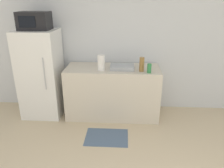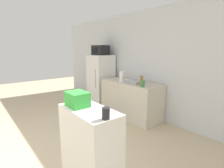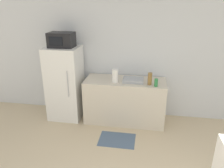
{
  "view_description": "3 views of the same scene",
  "coord_description": "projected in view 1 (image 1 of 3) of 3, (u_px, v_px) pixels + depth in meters",
  "views": [
    {
      "loc": [
        -0.05,
        -0.52,
        1.97
      ],
      "look_at": [
        -0.21,
        2.06,
        0.95
      ],
      "focal_mm": 35.0,
      "sensor_mm": 36.0,
      "label": 1
    },
    {
      "loc": [
        2.72,
        -0.04,
        1.68
      ],
      "look_at": [
        -0.24,
        2.38,
        0.91
      ],
      "focal_mm": 28.0,
      "sensor_mm": 36.0,
      "label": 2
    },
    {
      "loc": [
        0.15,
        -1.02,
        2.35
      ],
      "look_at": [
        -0.35,
        1.99,
        1.17
      ],
      "focal_mm": 35.0,
      "sensor_mm": 36.0,
      "label": 3
    }
  ],
  "objects": [
    {
      "name": "wall_back",
      "position": [
        128.0,
        39.0,
        3.86
      ],
      "size": [
        8.0,
        0.06,
        2.6
      ],
      "primitive_type": "cube",
      "color": "silver",
      "rests_on": "ground_plane"
    },
    {
      "name": "sink_basin",
      "position": [
        122.0,
        67.0,
        3.62
      ],
      "size": [
        0.4,
        0.3,
        0.06
      ],
      "primitive_type": "cube",
      "color": "#9EA3A8",
      "rests_on": "counter"
    },
    {
      "name": "paper_towel_roll",
      "position": [
        101.0,
        63.0,
        3.51
      ],
      "size": [
        0.11,
        0.11,
        0.25
      ],
      "primitive_type": "cylinder",
      "color": "white",
      "rests_on": "counter"
    },
    {
      "name": "counter",
      "position": [
        113.0,
        92.0,
        3.84
      ],
      "size": [
        1.59,
        0.66,
        0.88
      ],
      "primitive_type": "cube",
      "color": "beige",
      "rests_on": "ground_plane"
    },
    {
      "name": "bottle_tall",
      "position": [
        142.0,
        64.0,
        3.46
      ],
      "size": [
        0.08,
        0.08,
        0.23
      ],
      "primitive_type": "cylinder",
      "color": "olive",
      "rests_on": "counter"
    },
    {
      "name": "kitchen_rug",
      "position": [
        107.0,
        137.0,
        3.32
      ],
      "size": [
        0.65,
        0.47,
        0.01
      ],
      "primitive_type": "cube",
      "color": "slate",
      "rests_on": "ground_plane"
    },
    {
      "name": "microwave",
      "position": [
        34.0,
        21.0,
        3.45
      ],
      "size": [
        0.48,
        0.35,
        0.28
      ],
      "color": "black",
      "rests_on": "refrigerator"
    },
    {
      "name": "bottle_short",
      "position": [
        149.0,
        68.0,
        3.4
      ],
      "size": [
        0.07,
        0.07,
        0.15
      ],
      "primitive_type": "cylinder",
      "color": "#2D7F42",
      "rests_on": "counter"
    },
    {
      "name": "refrigerator",
      "position": [
        41.0,
        74.0,
        3.77
      ],
      "size": [
        0.66,
        0.64,
        1.5
      ],
      "color": "white",
      "rests_on": "ground_plane"
    }
  ]
}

